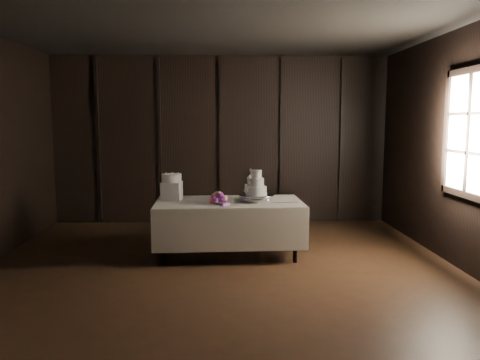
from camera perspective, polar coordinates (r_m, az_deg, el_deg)
name	(u,v)px	position (r m, az deg, el deg)	size (l,w,h in m)	color
room	(219,153)	(5.00, -2.54, 3.26)	(6.08, 7.08, 3.08)	black
window	(469,133)	(6.23, 26.10, 5.15)	(0.06, 1.16, 1.56)	black
display_table	(229,226)	(6.44, -1.34, -5.61)	(2.02, 1.10, 0.76)	beige
cake_stand	(256,198)	(6.37, 2.01, -2.18)	(0.48, 0.48, 0.09)	silver
wedding_cake	(255,185)	(6.33, 1.81, -0.62)	(0.32, 0.28, 0.34)	white
bouquet	(218,199)	(6.21, -2.70, -2.27)	(0.29, 0.39, 0.19)	#C8436D
box_pedestal	(172,191)	(6.53, -8.32, -1.32)	(0.26, 0.26, 0.25)	white
small_cake	(172,178)	(6.51, -8.35, 0.25)	(0.27, 0.27, 0.11)	white
cake_knife	(281,203)	(6.23, 5.02, -2.78)	(0.37, 0.02, 0.01)	silver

